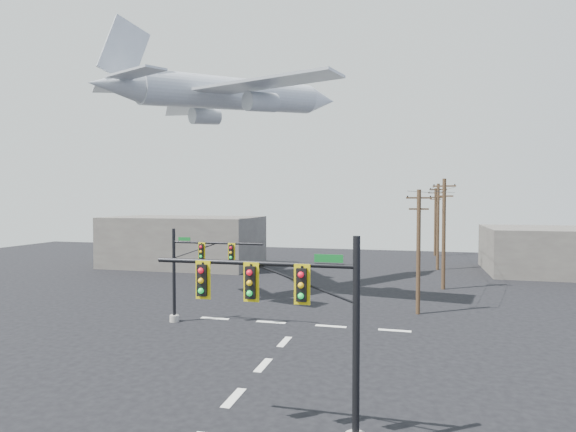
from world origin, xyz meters
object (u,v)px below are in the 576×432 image
(utility_pole_b, at_px, (444,232))
(utility_pole_d, at_px, (435,220))
(utility_pole_a, at_px, (418,249))
(utility_pole_c, at_px, (438,225))
(signal_mast_near, at_px, (302,325))
(airliner, at_px, (234,95))
(signal_mast_far, at_px, (193,272))

(utility_pole_b, distance_m, utility_pole_d, 26.76)
(utility_pole_b, bearing_deg, utility_pole_a, -90.22)
(utility_pole_b, relative_size, utility_pole_d, 1.03)
(utility_pole_c, relative_size, utility_pole_d, 1.02)
(signal_mast_near, height_order, utility_pole_d, utility_pole_d)
(airliner, bearing_deg, utility_pole_a, -71.48)
(signal_mast_near, bearing_deg, airliner, 115.78)
(signal_mast_far, bearing_deg, utility_pole_b, 44.99)
(utility_pole_a, bearing_deg, airliner, 155.07)
(signal_mast_near, distance_m, utility_pole_c, 42.93)
(utility_pole_d, bearing_deg, signal_mast_near, -92.48)
(utility_pole_a, height_order, utility_pole_d, utility_pole_d)
(signal_mast_far, distance_m, utility_pole_a, 15.73)
(utility_pole_d, xyz_separation_m, airliner, (-18.28, -32.54, 12.16))
(signal_mast_near, xyz_separation_m, utility_pole_b, (6.22, 29.97, 1.26))
(signal_mast_far, bearing_deg, utility_pole_c, 60.14)
(signal_mast_far, relative_size, airliner, 0.29)
(utility_pole_c, bearing_deg, utility_pole_b, -108.10)
(signal_mast_far, height_order, utility_pole_b, utility_pole_b)
(signal_mast_far, xyz_separation_m, airliner, (-1.27, 10.84, 13.89))
(utility_pole_d, relative_size, airliner, 0.43)
(utility_pole_c, bearing_deg, utility_pole_d, 70.99)
(utility_pole_a, relative_size, utility_pole_b, 0.88)
(signal_mast_near, bearing_deg, signal_mast_far, 127.97)
(signal_mast_near, xyz_separation_m, utility_pole_c, (6.29, 42.45, 1.23))
(utility_pole_b, relative_size, airliner, 0.44)
(airliner, bearing_deg, signal_mast_near, -119.63)
(signal_mast_far, distance_m, utility_pole_d, 46.63)
(airliner, bearing_deg, utility_pole_b, -37.49)
(signal_mast_near, height_order, airliner, airliner)
(utility_pole_a, distance_m, utility_pole_c, 22.88)
(utility_pole_b, xyz_separation_m, utility_pole_c, (0.07, 12.47, -0.03))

